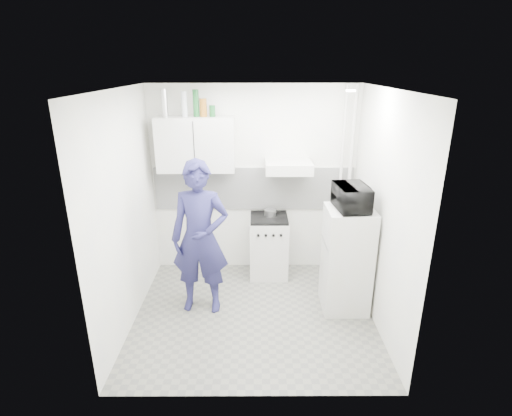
{
  "coord_description": "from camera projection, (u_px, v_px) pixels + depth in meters",
  "views": [
    {
      "loc": [
        0.01,
        -4.06,
        2.83
      ],
      "look_at": [
        0.03,
        0.3,
        1.25
      ],
      "focal_mm": 28.0,
      "sensor_mm": 36.0,
      "label": 1
    }
  ],
  "objects": [
    {
      "name": "floor",
      "position": [
        254.0,
        314.0,
        4.78
      ],
      "size": [
        2.8,
        2.8,
        0.0
      ],
      "primitive_type": "plane",
      "color": "slate",
      "rests_on": "ground"
    },
    {
      "name": "ceiling",
      "position": [
        253.0,
        89.0,
        3.9
      ],
      "size": [
        2.8,
        2.8,
        0.0
      ],
      "primitive_type": "plane",
      "color": "white",
      "rests_on": "wall_back"
    },
    {
      "name": "wall_back",
      "position": [
        254.0,
        181.0,
        5.52
      ],
      "size": [
        2.8,
        0.0,
        2.8
      ],
      "primitive_type": "plane",
      "rotation": [
        1.57,
        0.0,
        0.0
      ],
      "color": "white",
      "rests_on": "floor"
    },
    {
      "name": "wall_left",
      "position": [
        125.0,
        213.0,
        4.34
      ],
      "size": [
        0.0,
        2.6,
        2.6
      ],
      "primitive_type": "plane",
      "rotation": [
        1.57,
        0.0,
        1.57
      ],
      "color": "white",
      "rests_on": "floor"
    },
    {
      "name": "wall_right",
      "position": [
        382.0,
        213.0,
        4.35
      ],
      "size": [
        0.0,
        2.6,
        2.6
      ],
      "primitive_type": "plane",
      "rotation": [
        1.57,
        0.0,
        -1.57
      ],
      "color": "white",
      "rests_on": "floor"
    },
    {
      "name": "person",
      "position": [
        200.0,
        238.0,
        4.62
      ],
      "size": [
        0.7,
        0.48,
        1.85
      ],
      "primitive_type": "imported",
      "rotation": [
        0.0,
        0.0,
        -0.06
      ],
      "color": "#21204E",
      "rests_on": "floor"
    },
    {
      "name": "stove",
      "position": [
        269.0,
        247.0,
        5.58
      ],
      "size": [
        0.52,
        0.52,
        0.84
      ],
      "primitive_type": "cube",
      "color": "beige",
      "rests_on": "floor"
    },
    {
      "name": "fridge",
      "position": [
        346.0,
        260.0,
        4.73
      ],
      "size": [
        0.53,
        0.53,
        1.28
      ],
      "primitive_type": "cube",
      "rotation": [
        0.0,
        0.0,
        0.0
      ],
      "color": "silver",
      "rests_on": "floor"
    },
    {
      "name": "stove_top",
      "position": [
        269.0,
        218.0,
        5.43
      ],
      "size": [
        0.5,
        0.5,
        0.03
      ],
      "primitive_type": "cube",
      "color": "black",
      "rests_on": "stove"
    },
    {
      "name": "saucepan",
      "position": [
        270.0,
        213.0,
        5.46
      ],
      "size": [
        0.16,
        0.16,
        0.09
      ],
      "primitive_type": "cylinder",
      "color": "silver",
      "rests_on": "stove_top"
    },
    {
      "name": "microwave",
      "position": [
        352.0,
        197.0,
        4.47
      ],
      "size": [
        0.53,
        0.39,
        0.28
      ],
      "primitive_type": "imported",
      "rotation": [
        0.0,
        0.0,
        1.67
      ],
      "color": "black",
      "rests_on": "fridge"
    },
    {
      "name": "bottle_a",
      "position": [
        164.0,
        103.0,
        4.98
      ],
      "size": [
        0.08,
        0.08,
        0.34
      ],
      "primitive_type": "cylinder",
      "color": "silver",
      "rests_on": "upper_cabinet"
    },
    {
      "name": "bottle_c",
      "position": [
        184.0,
        104.0,
        4.99
      ],
      "size": [
        0.08,
        0.08,
        0.31
      ],
      "primitive_type": "cylinder",
      "color": "#B2B7BC",
      "rests_on": "upper_cabinet"
    },
    {
      "name": "bottle_d",
      "position": [
        196.0,
        103.0,
        4.99
      ],
      "size": [
        0.08,
        0.08,
        0.33
      ],
      "primitive_type": "cylinder",
      "color": "#144C1E",
      "rests_on": "upper_cabinet"
    },
    {
      "name": "canister_a",
      "position": [
        203.0,
        108.0,
        5.01
      ],
      "size": [
        0.09,
        0.09,
        0.22
      ],
      "primitive_type": "cylinder",
      "color": "brown",
      "rests_on": "upper_cabinet"
    },
    {
      "name": "canister_b",
      "position": [
        212.0,
        111.0,
        5.02
      ],
      "size": [
        0.07,
        0.07,
        0.14
      ],
      "primitive_type": "cylinder",
      "color": "#144C1E",
      "rests_on": "upper_cabinet"
    },
    {
      "name": "upper_cabinet",
      "position": [
        196.0,
        144.0,
        5.16
      ],
      "size": [
        1.0,
        0.35,
        0.7
      ],
      "primitive_type": "cube",
      "color": "silver",
      "rests_on": "wall_back"
    },
    {
      "name": "range_hood",
      "position": [
        288.0,
        167.0,
        5.19
      ],
      "size": [
        0.6,
        0.5,
        0.14
      ],
      "primitive_type": "cube",
      "color": "beige",
      "rests_on": "wall_back"
    },
    {
      "name": "backsplash",
      "position": [
        254.0,
        188.0,
        5.54
      ],
      "size": [
        2.74,
        0.03,
        0.6
      ],
      "primitive_type": "cube",
      "color": "white",
      "rests_on": "wall_back"
    },
    {
      "name": "pipe_a",
      "position": [
        349.0,
        183.0,
        5.45
      ],
      "size": [
        0.05,
        0.05,
        2.6
      ],
      "primitive_type": "cylinder",
      "color": "beige",
      "rests_on": "floor"
    },
    {
      "name": "pipe_b",
      "position": [
        340.0,
        183.0,
        5.44
      ],
      "size": [
        0.04,
        0.04,
        2.6
      ],
      "primitive_type": "cylinder",
      "color": "beige",
      "rests_on": "floor"
    },
    {
      "name": "ceiling_spot_fixture",
      "position": [
        351.0,
        91.0,
        4.1
      ],
      "size": [
        0.1,
        0.1,
        0.02
      ],
      "primitive_type": "cylinder",
      "color": "white",
      "rests_on": "ceiling"
    }
  ]
}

